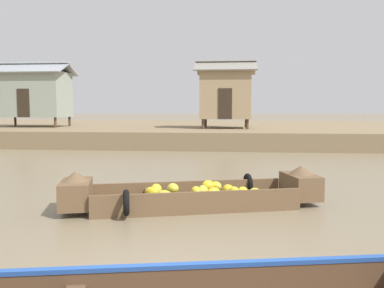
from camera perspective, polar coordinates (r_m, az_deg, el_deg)
The scene contains 5 objects.
ground_plane at distance 14.36m, azimuth 3.11°, elevation -3.55°, with size 300.00×300.00×0.00m, color #7A6B51.
riverbank_strip at distance 29.88m, azimuth 4.57°, elevation 1.85°, with size 160.00×20.00×0.94m, color #7F6B4C.
banana_boat at distance 8.80m, azimuth 0.33°, elevation -7.18°, with size 5.67×2.72×0.86m.
stilt_house_left at distance 28.68m, azimuth -21.68°, elevation 6.70°, with size 5.04×3.11×4.24m.
stilt_house_mid_left at distance 24.86m, azimuth 4.81°, elevation 7.19°, with size 3.72×3.20×4.15m.
Camera 1 is at (0.67, -4.18, 2.16)m, focal length 37.41 mm.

